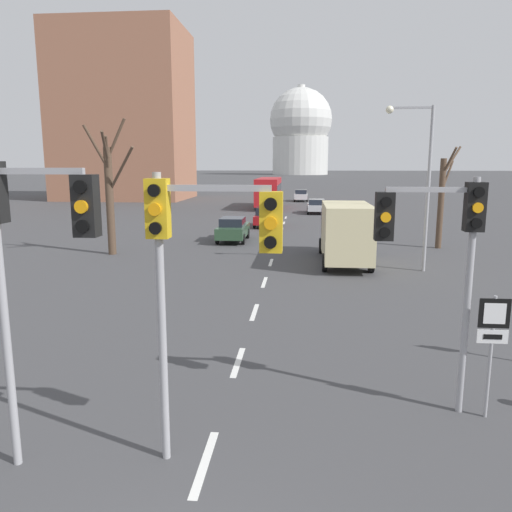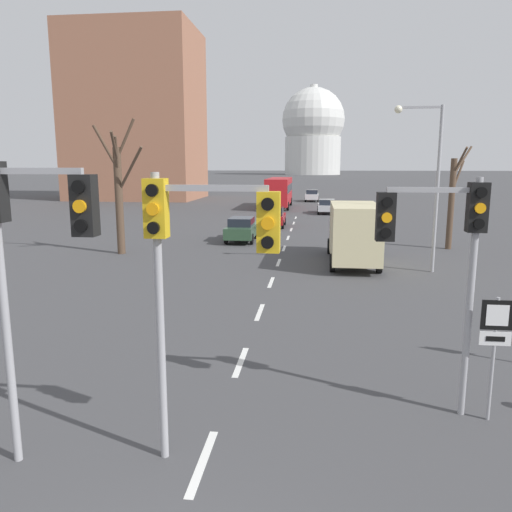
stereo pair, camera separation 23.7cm
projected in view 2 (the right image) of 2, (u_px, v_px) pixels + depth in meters
name	position (u px, v px, depth m)	size (l,w,h in m)	color
lane_stripe_0	(203.00, 462.00, 8.68)	(0.16, 2.00, 0.01)	silver
lane_stripe_1	(241.00, 362.00, 13.07)	(0.16, 2.00, 0.01)	silver
lane_stripe_2	(260.00, 312.00, 17.47)	(0.16, 2.00, 0.01)	silver
lane_stripe_3	(271.00, 282.00, 21.86)	(0.16, 2.00, 0.01)	silver
lane_stripe_4	(279.00, 262.00, 26.26)	(0.16, 2.00, 0.01)	silver
lane_stripe_5	(284.00, 248.00, 30.65)	(0.16, 2.00, 0.01)	silver
lane_stripe_6	(288.00, 238.00, 35.05)	(0.16, 2.00, 0.01)	silver
lane_stripe_7	(291.00, 230.00, 39.44)	(0.16, 2.00, 0.01)	silver
lane_stripe_8	(294.00, 223.00, 43.83)	(0.16, 2.00, 0.01)	silver
lane_stripe_9	(296.00, 218.00, 48.23)	(0.16, 2.00, 0.01)	silver
traffic_signal_near_right	(443.00, 238.00, 9.76)	(2.08, 0.34, 4.87)	#9E9EA3
traffic_signal_near_left	(27.00, 236.00, 7.96)	(1.87, 0.34, 5.25)	#9E9EA3
traffic_signal_centre_tall	(195.00, 247.00, 8.09)	(2.19, 0.34, 4.98)	#9E9EA3
route_sign_post	(495.00, 338.00, 9.80)	(0.60, 0.08, 2.56)	#9E9EA3
street_lamp_right	(429.00, 171.00, 23.17)	(2.22, 0.36, 7.76)	#9E9EA3
sedan_near_left	(242.00, 229.00, 33.42)	(1.87, 4.38, 1.61)	#2D4C33
sedan_near_right	(312.00, 195.00, 69.18)	(1.89, 4.17, 1.61)	silver
sedan_mid_centre	(275.00, 217.00, 41.09)	(1.71, 4.02, 1.64)	maroon
sedan_far_left	(327.00, 206.00, 52.19)	(1.94, 4.45, 1.50)	#B7B7BC
city_bus	(279.00, 190.00, 58.65)	(2.66, 10.80, 3.48)	red
delivery_truck	(353.00, 231.00, 25.75)	(2.44, 7.20, 3.14)	#333842
bare_tree_left_near	(119.00, 191.00, 28.17)	(2.98, 2.02, 7.59)	brown
bare_tree_right_near	(452.00, 200.00, 29.98)	(1.46, 2.28, 6.21)	brown
capitol_dome	(313.00, 131.00, 242.83)	(30.20, 30.20, 42.66)	silver
apartment_block_left	(136.00, 116.00, 72.91)	(18.00, 14.00, 24.18)	#9E664C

